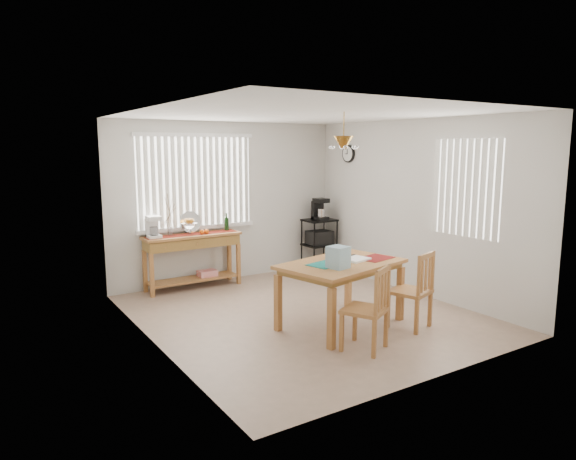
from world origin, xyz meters
TOP-DOWN VIEW (x-y plane):
  - ground at (0.00, 0.00)m, footprint 4.00×4.50m
  - room_shell at (0.00, 0.01)m, footprint 4.20×4.70m
  - sideboard at (-0.72, 2.02)m, footprint 1.52×0.43m
  - sideboard_items at (-0.98, 2.03)m, footprint 1.44×0.36m
  - wire_cart at (1.65, 1.93)m, footprint 0.54×0.43m
  - cart_items at (1.65, 1.94)m, footprint 0.22×0.26m
  - dining_table at (0.15, -0.59)m, footprint 1.67×1.27m
  - table_items at (0.04, -0.74)m, footprint 1.23×0.55m
  - chair_left at (-0.10, -1.37)m, footprint 0.58×0.58m
  - chair_right at (0.83, -1.13)m, footprint 0.56×0.56m

SIDE VIEW (x-z plane):
  - ground at x=0.00m, z-range -0.01..0.00m
  - chair_left at x=-0.10m, z-range -0.01..0.93m
  - chair_right at x=0.83m, z-range -0.01..0.94m
  - wire_cart at x=1.65m, z-range 0.09..1.01m
  - sideboard at x=-0.72m, z-range 0.21..1.07m
  - dining_table at x=0.15m, z-range 0.31..1.11m
  - table_items at x=0.04m, z-range 0.77..1.02m
  - sideboard_items at x=-0.98m, z-range 0.66..1.32m
  - cart_items at x=1.65m, z-range 0.91..1.29m
  - room_shell at x=0.00m, z-range 0.34..3.04m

